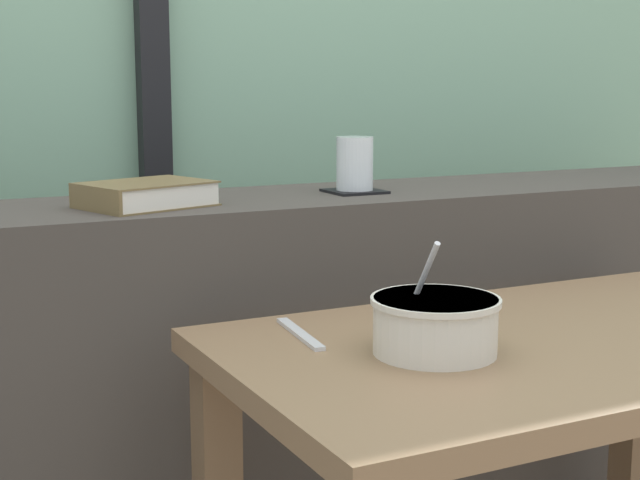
{
  "coord_description": "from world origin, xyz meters",
  "views": [
    {
      "loc": [
        -0.77,
        -1.0,
        1.05
      ],
      "look_at": [
        -0.03,
        0.48,
        0.77
      ],
      "focal_mm": 51.95,
      "sensor_mm": 36.0,
      "label": 1
    }
  ],
  "objects_px": {
    "fork_utensil": "(300,334)",
    "coaster_square": "(355,191)",
    "soup_bowl": "(435,326)",
    "juice_glass": "(355,166)",
    "closed_book": "(145,194)",
    "breakfast_table": "(543,424)"
  },
  "relations": [
    {
      "from": "fork_utensil",
      "to": "juice_glass",
      "type": "bearing_deg",
      "value": 57.99
    },
    {
      "from": "coaster_square",
      "to": "soup_bowl",
      "type": "relative_size",
      "value": 0.57
    },
    {
      "from": "closed_book",
      "to": "fork_utensil",
      "type": "relative_size",
      "value": 1.4
    },
    {
      "from": "juice_glass",
      "to": "closed_book",
      "type": "bearing_deg",
      "value": -176.86
    },
    {
      "from": "juice_glass",
      "to": "breakfast_table",
      "type": "bearing_deg",
      "value": -86.79
    },
    {
      "from": "closed_book",
      "to": "fork_utensil",
      "type": "xyz_separation_m",
      "value": [
        0.12,
        -0.34,
        -0.17
      ]
    },
    {
      "from": "closed_book",
      "to": "breakfast_table",
      "type": "bearing_deg",
      "value": -48.69
    },
    {
      "from": "juice_glass",
      "to": "soup_bowl",
      "type": "xyz_separation_m",
      "value": [
        -0.16,
        -0.53,
        -0.17
      ]
    },
    {
      "from": "soup_bowl",
      "to": "fork_utensil",
      "type": "height_order",
      "value": "soup_bowl"
    },
    {
      "from": "fork_utensil",
      "to": "breakfast_table",
      "type": "bearing_deg",
      "value": -20.49
    },
    {
      "from": "closed_book",
      "to": "soup_bowl",
      "type": "xyz_separation_m",
      "value": [
        0.25,
        -0.5,
        -0.14
      ]
    },
    {
      "from": "closed_book",
      "to": "soup_bowl",
      "type": "distance_m",
      "value": 0.58
    },
    {
      "from": "coaster_square",
      "to": "juice_glass",
      "type": "bearing_deg",
      "value": 0.0
    },
    {
      "from": "juice_glass",
      "to": "soup_bowl",
      "type": "distance_m",
      "value": 0.58
    },
    {
      "from": "breakfast_table",
      "to": "closed_book",
      "type": "height_order",
      "value": "closed_book"
    },
    {
      "from": "breakfast_table",
      "to": "closed_book",
      "type": "bearing_deg",
      "value": 131.31
    },
    {
      "from": "juice_glass",
      "to": "closed_book",
      "type": "distance_m",
      "value": 0.41
    },
    {
      "from": "juice_glass",
      "to": "fork_utensil",
      "type": "xyz_separation_m",
      "value": [
        -0.29,
        -0.37,
        -0.2
      ]
    },
    {
      "from": "breakfast_table",
      "to": "fork_utensil",
      "type": "bearing_deg",
      "value": 153.26
    },
    {
      "from": "fork_utensil",
      "to": "coaster_square",
      "type": "bearing_deg",
      "value": 57.99
    },
    {
      "from": "coaster_square",
      "to": "soup_bowl",
      "type": "height_order",
      "value": "coaster_square"
    },
    {
      "from": "juice_glass",
      "to": "closed_book",
      "type": "height_order",
      "value": "juice_glass"
    }
  ]
}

